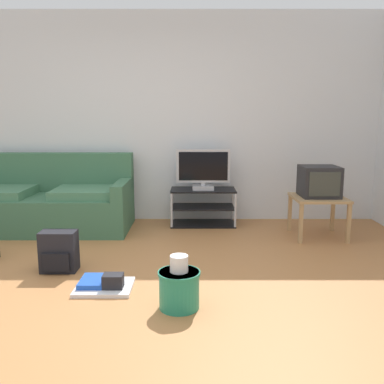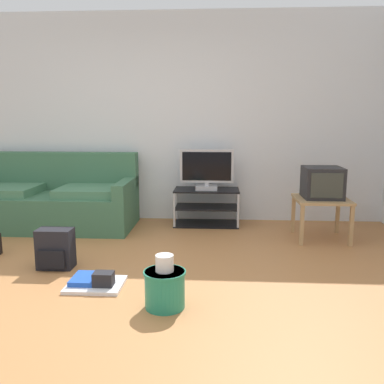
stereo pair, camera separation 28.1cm
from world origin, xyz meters
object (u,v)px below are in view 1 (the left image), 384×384
(floor_tray, at_px, (102,284))
(cleaning_bucket, at_px, (177,286))
(flat_tv, at_px, (201,170))
(couch, at_px, (44,203))
(backpack, at_px, (57,252))
(tv_stand, at_px, (201,207))
(crt_tv, at_px, (317,181))
(side_table, at_px, (316,202))

(floor_tray, bearing_deg, cleaning_bucket, -28.46)
(flat_tv, bearing_deg, cleaning_bucket, -95.63)
(couch, distance_m, backpack, 1.59)
(cleaning_bucket, xyz_separation_m, floor_tray, (-0.62, 0.34, -0.12))
(couch, xyz_separation_m, backpack, (0.61, -1.46, -0.15))
(tv_stand, bearing_deg, cleaning_bucket, -95.57)
(crt_tv, xyz_separation_m, backpack, (-2.64, -1.12, -0.47))
(backpack, relative_size, floor_tray, 0.82)
(tv_stand, height_order, crt_tv, crt_tv)
(tv_stand, distance_m, side_table, 1.44)
(cleaning_bucket, bearing_deg, side_table, 49.98)
(couch, height_order, crt_tv, couch)
(side_table, relative_size, crt_tv, 1.40)
(backpack, xyz_separation_m, cleaning_bucket, (1.10, -0.74, -0.02))
(flat_tv, xyz_separation_m, cleaning_bucket, (-0.23, -2.38, -0.55))
(couch, height_order, floor_tray, couch)
(crt_tv, relative_size, cleaning_bucket, 1.05)
(couch, height_order, flat_tv, flat_tv)
(crt_tv, xyz_separation_m, floor_tray, (-2.16, -1.52, -0.61))
(couch, height_order, side_table, couch)
(side_table, bearing_deg, tv_stand, 156.75)
(tv_stand, xyz_separation_m, cleaning_bucket, (-0.23, -2.40, -0.07))
(tv_stand, distance_m, flat_tv, 0.48)
(tv_stand, relative_size, flat_tv, 1.22)
(tv_stand, bearing_deg, side_table, -23.25)
(couch, height_order, tv_stand, couch)
(backpack, xyz_separation_m, floor_tray, (0.48, -0.40, -0.14))
(side_table, xyz_separation_m, crt_tv, (0.00, 0.02, 0.24))
(side_table, relative_size, floor_tray, 1.29)
(tv_stand, bearing_deg, backpack, -128.74)
(couch, height_order, cleaning_bucket, couch)
(flat_tv, bearing_deg, tv_stand, 90.00)
(backpack, height_order, cleaning_bucket, cleaning_bucket)
(side_table, height_order, crt_tv, crt_tv)
(couch, bearing_deg, backpack, -67.39)
(crt_tv, distance_m, floor_tray, 2.71)
(flat_tv, xyz_separation_m, crt_tv, (1.31, -0.52, -0.07))
(tv_stand, distance_m, backpack, 2.13)
(tv_stand, distance_m, cleaning_bucket, 2.41)
(couch, bearing_deg, crt_tv, -6.07)
(couch, distance_m, floor_tray, 2.18)
(cleaning_bucket, bearing_deg, floor_tray, 151.54)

